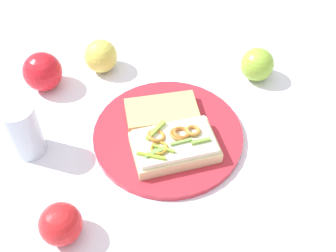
# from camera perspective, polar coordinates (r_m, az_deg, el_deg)

# --- Properties ---
(ground_plane) EXTENTS (2.00, 2.00, 0.00)m
(ground_plane) POSITION_cam_1_polar(r_m,az_deg,el_deg) (0.85, 0.00, -1.46)
(ground_plane) COLOR white
(ground_plane) RESTS_ON ground
(plate) EXTENTS (0.29, 0.29, 0.01)m
(plate) POSITION_cam_1_polar(r_m,az_deg,el_deg) (0.84, 0.00, -1.18)
(plate) COLOR #B82835
(plate) RESTS_ON ground_plane
(sandwich) EXTENTS (0.15, 0.18, 0.05)m
(sandwich) POSITION_cam_1_polar(r_m,az_deg,el_deg) (0.79, 0.86, -2.55)
(sandwich) COLOR beige
(sandwich) RESTS_ON plate
(bread_slice_side) EXTENTS (0.12, 0.16, 0.02)m
(bread_slice_side) POSITION_cam_1_polar(r_m,az_deg,el_deg) (0.86, -0.82, 1.88)
(bread_slice_side) COLOR tan
(bread_slice_side) RESTS_ON plate
(apple_0) EXTENTS (0.09, 0.09, 0.07)m
(apple_0) POSITION_cam_1_polar(r_m,az_deg,el_deg) (0.98, -8.94, 9.20)
(apple_0) COLOR #D3C34D
(apple_0) RESTS_ON ground_plane
(apple_1) EXTENTS (0.11, 0.11, 0.08)m
(apple_1) POSITION_cam_1_polar(r_m,az_deg,el_deg) (0.96, -16.37, 6.97)
(apple_1) COLOR red
(apple_1) RESTS_ON ground_plane
(apple_2) EXTENTS (0.10, 0.10, 0.07)m
(apple_2) POSITION_cam_1_polar(r_m,az_deg,el_deg) (0.96, 11.80, 8.04)
(apple_2) COLOR #88B234
(apple_2) RESTS_ON ground_plane
(apple_3) EXTENTS (0.08, 0.08, 0.07)m
(apple_3) POSITION_cam_1_polar(r_m,az_deg,el_deg) (0.72, -14.10, -12.55)
(apple_3) COLOR red
(apple_3) RESTS_ON ground_plane
(drinking_glass) EXTENTS (0.06, 0.06, 0.11)m
(drinking_glass) POSITION_cam_1_polar(r_m,az_deg,el_deg) (0.83, -18.69, -0.52)
(drinking_glass) COLOR silver
(drinking_glass) RESTS_ON ground_plane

